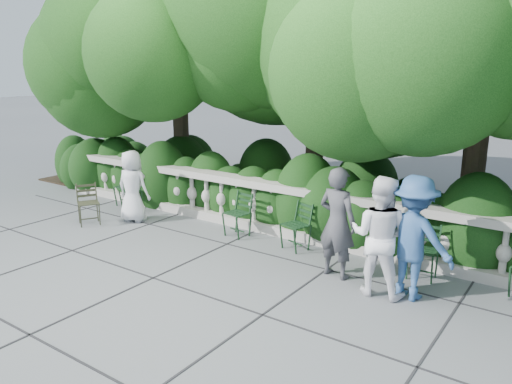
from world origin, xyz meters
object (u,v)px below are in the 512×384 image
Objects in this scene: chair_b at (125,211)px; chair_d at (418,282)px; chair_c at (232,238)px; person_casual_man at (379,236)px; chair_weathered at (91,226)px; person_woman_grey at (337,223)px; chair_a at (122,207)px; chair_e at (289,251)px; person_businessman at (133,186)px; person_older_blue at (413,238)px.

chair_d is at bearing 21.09° from chair_b.
chair_c is 0.50× the size of person_casual_man.
chair_weathered is 5.89m from person_casual_man.
chair_a is at bearing 0.58° from person_woman_grey.
person_casual_man reaches higher than chair_b.
person_casual_man is (-0.38, -0.72, 0.85)m from chair_d.
chair_e is 0.50× the size of person_woman_grey.
person_woman_grey reaches higher than person_casual_man.
chair_d is at bearing 8.67° from chair_c.
chair_e is at bearing -3.11° from chair_a.
chair_e is (4.53, -0.18, 0.00)m from chair_a.
chair_e is 0.50× the size of person_casual_man.
chair_a is at bearing 174.62° from chair_d.
chair_weathered is 5.18m from person_woman_grey.
chair_b and chair_e have the same top height.
person_woman_grey is at bearing 15.65° from chair_b.
person_businessman is 5.39m from person_casual_man.
chair_d is at bearing -122.43° from person_casual_man.
person_businessman is 0.87× the size of person_woman_grey.
chair_b is 0.49× the size of person_older_blue.
chair_b and chair_weathered have the same top height.
chair_c is 3.27m from person_casual_man.
person_older_blue reaches higher than chair_c.
chair_e is at bearing 8.99° from chair_c.
person_older_blue is (6.23, 0.57, 0.86)m from chair_weathered.
person_woman_grey is (1.12, -0.48, 0.85)m from chair_e.
chair_c is at bearing 176.85° from chair_d.
chair_e is at bearing -43.78° from chair_weathered.
chair_c is at bearing -37.84° from chair_weathered.
person_older_blue is (0.04, -0.57, 0.86)m from chair_d.
person_casual_man is at bearing -8.56° from chair_a.
chair_a is 0.50× the size of person_casual_man.
person_woman_grey is 0.76m from person_casual_man.
person_older_blue is (2.28, -0.54, 0.86)m from chair_e.
person_casual_man is at bearing -55.27° from chair_weathered.
chair_weathered is (-6.19, -1.13, 0.00)m from chair_d.
chair_e is (4.25, -0.03, 0.00)m from chair_b.
chair_d is at bearing -2.09° from chair_a.
chair_b is at bearing 2.12° from person_older_blue.
person_woman_grey is at bearing -20.24° from person_casual_man.
chair_a is 0.31m from chair_b.
person_older_blue is (3.50, -0.51, 0.86)m from chair_c.
chair_b is 5.46m from person_woman_grey.
chair_b is 0.50× the size of person_casual_man.
chair_b is 1.00× the size of chair_c.
person_older_blue is at bearing 16.11° from chair_b.
person_older_blue reaches higher than chair_e.
person_woman_grey is (-1.11, -0.51, 0.85)m from chair_d.
chair_b is 6.20m from person_casual_man.
chair_a is 1.00× the size of chair_c.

